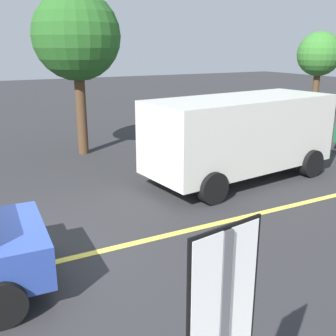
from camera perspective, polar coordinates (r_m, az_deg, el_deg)
name	(u,v)px	position (r m, az deg, el deg)	size (l,w,h in m)	color
ground_plane	(10,273)	(7.06, -21.44, -13.71)	(80.00, 80.00, 0.00)	#2D2D30
lane_marking_centre	(175,233)	(7.83, 1.07, -9.26)	(28.00, 0.16, 0.01)	#E0D14C
white_van	(241,133)	(10.83, 10.30, 4.94)	(5.40, 2.74, 2.20)	silver
tree_centre_verge	(319,55)	(20.70, 20.66, 14.78)	(2.03, 2.03, 4.14)	#513823
tree_right_verge	(77,37)	(13.42, -12.83, 17.65)	(2.75, 2.75, 5.14)	#513823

